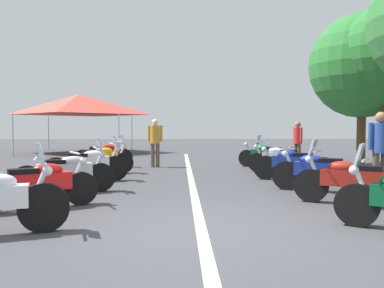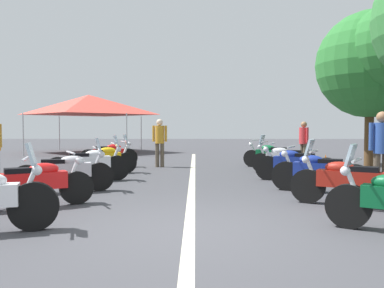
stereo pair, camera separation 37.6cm
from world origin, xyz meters
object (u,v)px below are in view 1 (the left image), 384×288
Objects in this scene: motorcycle_left_row_5 at (104,155)px; bystander_0 at (155,139)px; motorcycle_left_row_2 at (66,172)px; motorcycle_right_row_3 at (293,164)px; motorcycle_left_row_3 at (87,164)px; roadside_tree_0 at (362,66)px; motorcycle_right_row_1 at (351,180)px; bystander_3 at (298,140)px; event_tent at (79,105)px; motorcycle_right_row_4 at (281,158)px; traffic_cone_2 at (321,164)px; motorcycle_right_row_5 at (267,155)px; bystander_1 at (380,145)px; motorcycle_left_row_1 at (38,184)px; motorcycle_left_row_4 at (99,159)px; motorcycle_right_row_2 at (319,171)px.

bystander_0 reaches higher than motorcycle_left_row_5.
motorcycle_left_row_2 reaches higher than motorcycle_right_row_3.
roadside_tree_0 is (4.14, -9.15, 3.21)m from motorcycle_left_row_3.
motorcycle_right_row_3 is (3.22, 0.12, -0.01)m from motorcycle_right_row_1.
bystander_3 is at bearing 89.37° from roadside_tree_0.
roadside_tree_0 reaches higher than event_tent.
motorcycle_left_row_2 is 5.65m from bystander_0.
motorcycle_right_row_4 is 3.22× the size of traffic_cone_2.
motorcycle_right_row_5 is 5.46m from bystander_1.
motorcycle_left_row_1 is 1.00× the size of motorcycle_right_row_1.
traffic_cone_2 is 0.36× the size of bystander_0.
motorcycle_right_row_4 is 4.45m from bystander_0.
motorcycle_left_row_4 is 1.21× the size of bystander_0.
motorcycle_left_row_2 is 9.03m from bystander_3.
event_tent is at bearing 59.34° from roadside_tree_0.
bystander_0 is at bearing -149.09° from event_tent.
motorcycle_left_row_1 is 10.16m from bystander_3.
motorcycle_right_row_4 is at bearing 12.74° from motorcycle_left_row_2.
bystander_1 is (-5.53, -5.23, 0.04)m from bystander_0.
traffic_cone_2 is at bearing 6.76° from motorcycle_left_row_1.
motorcycle_left_row_4 is at bearing -113.03° from bystander_1.
motorcycle_left_row_1 is at bearing -151.04° from bystander_3.
motorcycle_left_row_2 reaches higher than motorcycle_right_row_2.
bystander_1 is (-3.70, -1.21, 0.58)m from motorcycle_right_row_4.
motorcycle_right_row_4 is at bearing 69.83° from bystander_0.
bystander_1 reaches higher than bystander_0.
motorcycle_right_row_4 reaches higher than motorcycle_right_row_3.
motorcycle_left_row_4 is 1.27× the size of bystander_3.
motorcycle_left_row_5 reaches higher than traffic_cone_2.
motorcycle_right_row_3 is 2.07m from traffic_cone_2.
bystander_1 is (-3.49, -0.01, 0.75)m from traffic_cone_2.
motorcycle_right_row_2 is 0.34× the size of event_tent.
event_tent is (11.38, 8.54, 2.19)m from motorcycle_right_row_3.
event_tent is (13.29, 9.87, 1.61)m from bystander_1.
bystander_1 reaches higher than motorcycle_left_row_5.
motorcycle_right_row_5 is at bearing -59.73° from motorcycle_right_row_1.
motorcycle_left_row_4 is 2.60m from bystander_0.
event_tent is at bearing 72.40° from motorcycle_left_row_1.
roadside_tree_0 reaches higher than bystander_1.
motorcycle_left_row_3 is at bearing 44.96° from motorcycle_right_row_4.
roadside_tree_0 is at bearing 9.73° from motorcycle_left_row_1.
motorcycle_right_row_3 is 1.03× the size of motorcycle_right_row_4.
motorcycle_left_row_3 is 1.09× the size of motorcycle_right_row_5.
motorcycle_right_row_3 is 5.35m from bystander_0.
motorcycle_left_row_4 is 1.07× the size of motorcycle_right_row_2.
motorcycle_left_row_3 is at bearing 23.75° from motorcycle_right_row_3.
motorcycle_left_row_4 is 1.04× the size of motorcycle_right_row_4.
traffic_cone_2 is (1.62, -6.74, -0.18)m from motorcycle_left_row_3.
motorcycle_right_row_3 is at bearing -1.86° from motorcycle_left_row_2.
motorcycle_left_row_2 is at bearing 59.26° from motorcycle_right_row_4.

